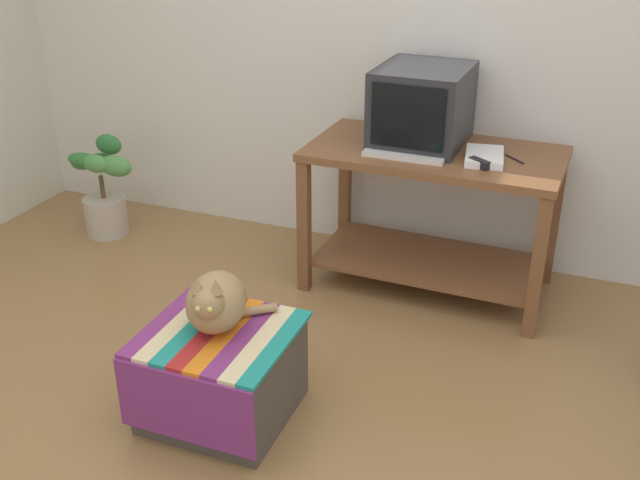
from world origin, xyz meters
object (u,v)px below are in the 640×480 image
object	(u,v)px
book	(484,157)
potted_plant	(103,192)
stapler	(479,163)
tv_monitor	(422,107)
keyboard	(405,154)
cat	(216,302)
ottoman_with_blanket	(220,373)
desk	(432,196)

from	to	relation	value
book	potted_plant	distance (m)	2.31
potted_plant	stapler	size ratio (longest dim) A/B	5.60
book	tv_monitor	bearing A→B (deg)	150.36
keyboard	cat	xyz separation A→B (m)	(-0.42, -1.19, -0.27)
ottoman_with_blanket	cat	world-z (taller)	cat
tv_monitor	ottoman_with_blanket	xyz separation A→B (m)	(-0.42, -1.44, -0.76)
desk	tv_monitor	bearing A→B (deg)	143.13
potted_plant	keyboard	bearing A→B (deg)	-2.12
book	potted_plant	xyz separation A→B (m)	(-2.25, -0.02, -0.51)
tv_monitor	stapler	distance (m)	0.46
cat	book	bearing A→B (deg)	43.82
book	ottoman_with_blanket	size ratio (longest dim) A/B	0.48
keyboard	stapler	xyz separation A→B (m)	(0.36, -0.02, 0.01)
book	desk	bearing A→B (deg)	158.76
ottoman_with_blanket	potted_plant	distance (m)	1.97
tv_monitor	book	world-z (taller)	tv_monitor
keyboard	potted_plant	size ratio (longest dim) A/B	0.65
keyboard	stapler	bearing A→B (deg)	-3.09
cat	stapler	bearing A→B (deg)	41.52
tv_monitor	potted_plant	size ratio (longest dim) A/B	0.85
stapler	book	bearing A→B (deg)	32.88
tv_monitor	potted_plant	xyz separation A→B (m)	(-1.90, -0.16, -0.68)
stapler	cat	bearing A→B (deg)	-179.46
ottoman_with_blanket	stapler	distance (m)	1.54
keyboard	desk	bearing A→B (deg)	52.56
desk	ottoman_with_blanket	world-z (taller)	desk
book	cat	size ratio (longest dim) A/B	0.72
potted_plant	stapler	world-z (taller)	stapler
tv_monitor	potted_plant	distance (m)	2.03
tv_monitor	keyboard	size ratio (longest dim) A/B	1.31
desk	potted_plant	size ratio (longest dim) A/B	2.07
ottoman_with_blanket	desk	bearing A→B (deg)	69.25
desk	tv_monitor	xyz separation A→B (m)	(-0.10, 0.08, 0.44)
book	stapler	size ratio (longest dim) A/B	2.52
tv_monitor	book	bearing A→B (deg)	-19.57
desk	book	xyz separation A→B (m)	(0.25, -0.06, 0.26)
potted_plant	desk	bearing A→B (deg)	2.22
desk	ottoman_with_blanket	bearing A→B (deg)	-109.25
desk	stapler	distance (m)	0.40
book	potted_plant	world-z (taller)	book
cat	tv_monitor	bearing A→B (deg)	58.36
cat	potted_plant	size ratio (longest dim) A/B	0.62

